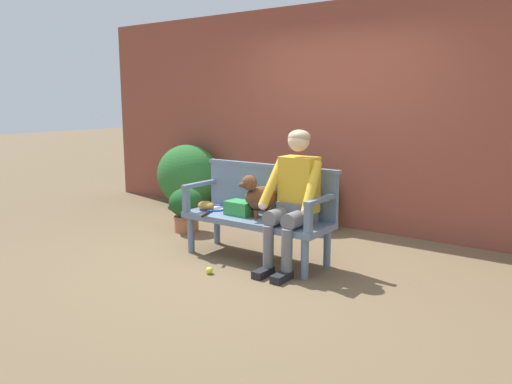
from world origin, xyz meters
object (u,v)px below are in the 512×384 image
dog_on_bench (258,196)px  potted_plant (186,207)px  tennis_racket (214,209)px  tennis_ball (209,270)px  sports_bag (240,208)px  garden_bench (256,223)px  person_seated (294,195)px  baseball_glove (206,205)px

dog_on_bench → potted_plant: 1.44m
tennis_racket → tennis_ball: (0.47, -0.62, -0.41)m
tennis_racket → sports_bag: sports_bag is taller
sports_bag → potted_plant: 1.23m
garden_bench → tennis_racket: (-0.56, 0.02, 0.07)m
potted_plant → tennis_ball: bearing=-38.8°
tennis_racket → potted_plant: potted_plant is taller
person_seated → sports_bag: bearing=-179.8°
garden_bench → tennis_racket: 0.57m
garden_bench → tennis_racket: tennis_racket is taller
person_seated → baseball_glove: 1.09m
garden_bench → baseball_glove: baseball_glove is taller
dog_on_bench → potted_plant: (-1.34, 0.38, -0.35)m
garden_bench → potted_plant: 1.38m
baseball_glove → tennis_ball: baseball_glove is taller
baseball_glove → sports_bag: 0.44m
person_seated → sports_bag: person_seated is taller
person_seated → tennis_ball: size_ratio=19.77×
person_seated → baseball_glove: size_ratio=5.93×
baseball_glove → tennis_ball: 0.89m
person_seated → tennis_ball: (-0.54, -0.59, -0.68)m
garden_bench → baseball_glove: (-0.62, -0.04, 0.10)m
garden_bench → tennis_ball: (-0.09, -0.60, -0.34)m
tennis_racket → potted_plant: size_ratio=1.09×
garden_bench → sports_bag: sports_bag is taller
sports_bag → tennis_ball: 0.76m
tennis_ball → dog_on_bench: bearing=79.6°
potted_plant → baseball_glove: bearing=-31.2°
garden_bench → dog_on_bench: bearing=18.7°
dog_on_bench → sports_bag: (-0.20, -0.03, -0.14)m
tennis_racket → tennis_ball: bearing=-52.8°
tennis_racket → person_seated: bearing=-1.9°
sports_bag → garden_bench: bearing=5.8°
tennis_racket → tennis_ball: tennis_racket is taller
dog_on_bench → sports_bag: bearing=-172.8°
garden_bench → dog_on_bench: size_ratio=3.59×
tennis_ball → potted_plant: size_ratio=0.12×
dog_on_bench → tennis_racket: bearing=179.1°
tennis_ball → sports_bag: bearing=98.9°
garden_bench → dog_on_bench: (0.02, 0.01, 0.27)m
tennis_ball → potted_plant: bearing=141.2°
dog_on_bench → sports_bag: 0.25m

